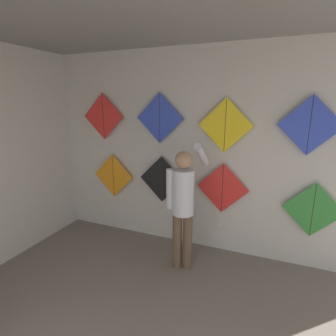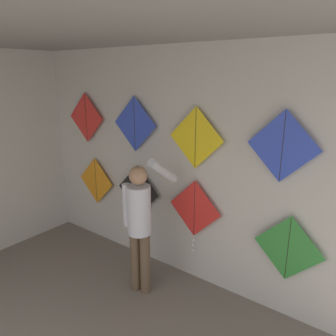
{
  "view_description": "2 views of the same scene",
  "coord_description": "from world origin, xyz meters",
  "px_view_note": "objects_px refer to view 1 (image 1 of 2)",
  "views": [
    {
      "loc": [
        0.95,
        0.54,
        2.1
      ],
      "look_at": [
        -0.33,
        3.7,
        1.22
      ],
      "focal_mm": 28.0,
      "sensor_mm": 36.0,
      "label": 1
    },
    {
      "loc": [
        2.28,
        0.91,
        2.49
      ],
      "look_at": [
        0.16,
        3.7,
        1.47
      ],
      "focal_mm": 35.0,
      "sensor_mm": 36.0,
      "label": 2
    }
  ],
  "objects_px": {
    "kite_0": "(113,176)",
    "kite_2": "(222,190)",
    "kite_4": "(103,116)",
    "kite_7": "(310,125)",
    "kite_6": "(225,126)",
    "kite_3": "(313,210)",
    "kite_5": "(160,118)",
    "shopkeeper": "(183,200)",
    "kite_1": "(162,179)"
  },
  "relations": [
    {
      "from": "kite_0",
      "to": "kite_6",
      "type": "relative_size",
      "value": 1.0
    },
    {
      "from": "kite_0",
      "to": "kite_5",
      "type": "bearing_deg",
      "value": 0.0
    },
    {
      "from": "kite_3",
      "to": "shopkeeper",
      "type": "bearing_deg",
      "value": -159.9
    },
    {
      "from": "kite_0",
      "to": "kite_2",
      "type": "distance_m",
      "value": 1.74
    },
    {
      "from": "kite_0",
      "to": "kite_6",
      "type": "height_order",
      "value": "kite_6"
    },
    {
      "from": "kite_4",
      "to": "kite_5",
      "type": "height_order",
      "value": "kite_4"
    },
    {
      "from": "shopkeeper",
      "to": "kite_6",
      "type": "relative_size",
      "value": 2.33
    },
    {
      "from": "kite_4",
      "to": "kite_5",
      "type": "distance_m",
      "value": 0.94
    },
    {
      "from": "kite_6",
      "to": "kite_7",
      "type": "distance_m",
      "value": 0.96
    },
    {
      "from": "kite_0",
      "to": "kite_1",
      "type": "distance_m",
      "value": 0.84
    },
    {
      "from": "kite_0",
      "to": "kite_3",
      "type": "distance_m",
      "value": 2.85
    },
    {
      "from": "shopkeeper",
      "to": "kite_4",
      "type": "xyz_separation_m",
      "value": [
        -1.49,
        0.54,
        0.95
      ]
    },
    {
      "from": "kite_4",
      "to": "kite_3",
      "type": "bearing_deg",
      "value": 0.0
    },
    {
      "from": "kite_7",
      "to": "shopkeeper",
      "type": "bearing_deg",
      "value": -157.78
    },
    {
      "from": "kite_5",
      "to": "kite_1",
      "type": "bearing_deg",
      "value": 0.0
    },
    {
      "from": "kite_1",
      "to": "kite_6",
      "type": "distance_m",
      "value": 1.21
    },
    {
      "from": "kite_2",
      "to": "kite_3",
      "type": "bearing_deg",
      "value": 0.03
    },
    {
      "from": "shopkeeper",
      "to": "kite_7",
      "type": "height_order",
      "value": "kite_7"
    },
    {
      "from": "kite_0",
      "to": "kite_2",
      "type": "bearing_deg",
      "value": -0.02
    },
    {
      "from": "kite_2",
      "to": "kite_5",
      "type": "height_order",
      "value": "kite_5"
    },
    {
      "from": "kite_2",
      "to": "kite_7",
      "type": "xyz_separation_m",
      "value": [
        0.95,
        0.0,
        0.91
      ]
    },
    {
      "from": "kite_2",
      "to": "kite_6",
      "type": "distance_m",
      "value": 0.87
    },
    {
      "from": "kite_4",
      "to": "kite_7",
      "type": "xyz_separation_m",
      "value": [
        2.82,
        0.0,
        -0.04
      ]
    },
    {
      "from": "shopkeeper",
      "to": "kite_6",
      "type": "bearing_deg",
      "value": 45.43
    },
    {
      "from": "kite_0",
      "to": "kite_5",
      "type": "distance_m",
      "value": 1.23
    },
    {
      "from": "kite_5",
      "to": "shopkeeper",
      "type": "bearing_deg",
      "value": -44.81
    },
    {
      "from": "kite_0",
      "to": "kite_4",
      "type": "bearing_deg",
      "value": 180.0
    },
    {
      "from": "kite_0",
      "to": "kite_2",
      "type": "relative_size",
      "value": 0.77
    },
    {
      "from": "kite_6",
      "to": "kite_1",
      "type": "bearing_deg",
      "value": 180.0
    },
    {
      "from": "shopkeeper",
      "to": "kite_2",
      "type": "distance_m",
      "value": 0.66
    },
    {
      "from": "kite_6",
      "to": "kite_5",
      "type": "bearing_deg",
      "value": 180.0
    },
    {
      "from": "kite_0",
      "to": "kite_7",
      "type": "relative_size",
      "value": 1.0
    },
    {
      "from": "kite_0",
      "to": "kite_1",
      "type": "relative_size",
      "value": 1.0
    },
    {
      "from": "kite_2",
      "to": "kite_3",
      "type": "distance_m",
      "value": 1.11
    },
    {
      "from": "kite_5",
      "to": "kite_7",
      "type": "bearing_deg",
      "value": 0.0
    },
    {
      "from": "kite_7",
      "to": "kite_4",
      "type": "bearing_deg",
      "value": 180.0
    },
    {
      "from": "kite_6",
      "to": "shopkeeper",
      "type": "bearing_deg",
      "value": -124.25
    },
    {
      "from": "kite_0",
      "to": "kite_3",
      "type": "bearing_deg",
      "value": 0.0
    },
    {
      "from": "kite_1",
      "to": "kite_5",
      "type": "xyz_separation_m",
      "value": [
        -0.02,
        0.0,
        0.89
      ]
    },
    {
      "from": "kite_4",
      "to": "kite_7",
      "type": "height_order",
      "value": "kite_4"
    },
    {
      "from": "kite_7",
      "to": "kite_1",
      "type": "bearing_deg",
      "value": 180.0
    },
    {
      "from": "kite_3",
      "to": "kite_4",
      "type": "xyz_separation_m",
      "value": [
        -2.97,
        0.0,
        1.06
      ]
    },
    {
      "from": "kite_0",
      "to": "kite_4",
      "type": "xyz_separation_m",
      "value": [
        -0.13,
        0.0,
        0.93
      ]
    },
    {
      "from": "kite_1",
      "to": "kite_7",
      "type": "distance_m",
      "value": 2.04
    },
    {
      "from": "kite_0",
      "to": "kite_1",
      "type": "height_order",
      "value": "kite_1"
    },
    {
      "from": "kite_5",
      "to": "kite_7",
      "type": "relative_size",
      "value": 1.0
    },
    {
      "from": "kite_0",
      "to": "kite_4",
      "type": "height_order",
      "value": "kite_4"
    },
    {
      "from": "kite_2",
      "to": "kite_3",
      "type": "height_order",
      "value": "kite_2"
    },
    {
      "from": "kite_3",
      "to": "kite_4",
      "type": "height_order",
      "value": "kite_4"
    },
    {
      "from": "kite_1",
      "to": "kite_6",
      "type": "relative_size",
      "value": 1.0
    }
  ]
}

